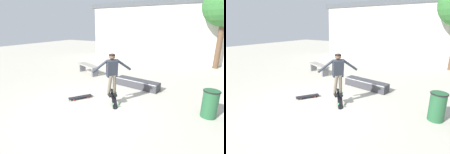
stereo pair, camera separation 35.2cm
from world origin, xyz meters
TOP-DOWN VIEW (x-y plane):
  - ground_plane at (0.00, 0.00)m, footprint 40.00×40.00m
  - building_backdrop at (0.02, 9.34)m, footprint 13.12×0.52m
  - park_bench at (-2.65, 3.43)m, footprint 1.67×1.00m
  - skate_ledge at (0.59, 2.73)m, footprint 1.99×0.73m
  - trash_bin at (3.40, 1.45)m, footprint 0.47×0.47m
  - skater at (0.51, 0.72)m, footprint 0.95×1.06m
  - skateboard_flipping at (0.60, 0.70)m, footprint 0.53×0.67m
  - skateboard_resting at (-0.74, 0.52)m, footprint 0.64×0.83m

SIDE VIEW (x-z plane):
  - ground_plane at x=0.00m, z-range 0.00..0.00m
  - skateboard_resting at x=-0.74m, z-range 0.03..0.11m
  - skate_ledge at x=0.59m, z-range 0.00..0.35m
  - skateboard_flipping at x=0.60m, z-range -0.05..0.50m
  - park_bench at x=-2.65m, z-range 0.11..0.62m
  - trash_bin at x=3.40m, z-range 0.02..0.86m
  - skater at x=0.51m, z-range 0.47..1.92m
  - building_backdrop at x=0.02m, z-range -0.35..4.86m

